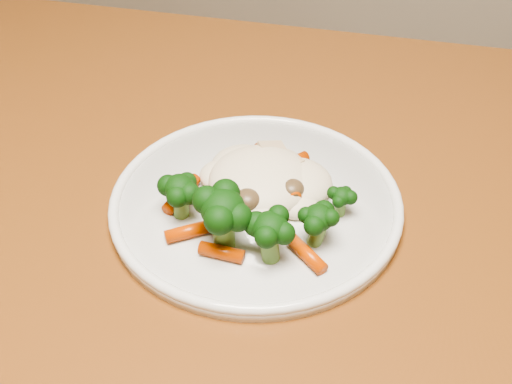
# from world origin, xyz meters

# --- Properties ---
(dining_table) EXTENTS (1.25, 0.92, 0.75)m
(dining_table) POSITION_xyz_m (-0.06, 0.24, 0.65)
(dining_table) COLOR brown
(dining_table) RESTS_ON ground
(plate) EXTENTS (0.27, 0.27, 0.01)m
(plate) POSITION_xyz_m (-0.12, 0.24, 0.76)
(plate) COLOR white
(plate) RESTS_ON dining_table
(meal) EXTENTS (0.17, 0.17, 0.05)m
(meal) POSITION_xyz_m (-0.12, 0.22, 0.78)
(meal) COLOR beige
(meal) RESTS_ON plate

